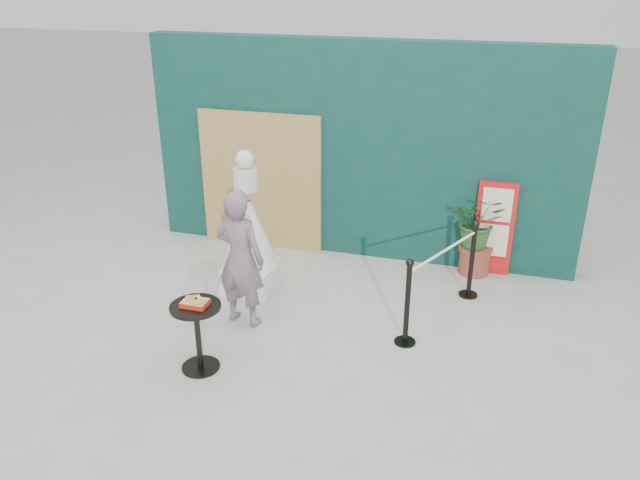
{
  "coord_description": "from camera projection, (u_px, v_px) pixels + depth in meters",
  "views": [
    {
      "loc": [
        1.82,
        -5.01,
        3.89
      ],
      "look_at": [
        0.0,
        1.2,
        1.0
      ],
      "focal_mm": 35.0,
      "sensor_mm": 36.0,
      "label": 1
    }
  ],
  "objects": [
    {
      "name": "stanchion_barrier",
      "position": [
        442.0,
        281.0,
        7.26
      ],
      "size": [
        0.84,
        1.54,
        1.03
      ],
      "color": "black",
      "rests_on": "ground"
    },
    {
      "name": "cafe_table",
      "position": [
        197.0,
        327.0,
        6.34
      ],
      "size": [
        0.52,
        0.52,
        0.75
      ],
      "color": "black",
      "rests_on": "ground"
    },
    {
      "name": "back_wall",
      "position": [
        360.0,
        152.0,
        8.59
      ],
      "size": [
        6.0,
        0.3,
        3.0
      ],
      "primitive_type": "cube",
      "color": "#0A2F2B",
      "rests_on": "ground"
    },
    {
      "name": "menu_board",
      "position": [
        494.0,
        229.0,
        8.28
      ],
      "size": [
        0.5,
        0.07,
        1.3
      ],
      "color": "red",
      "rests_on": "ground"
    },
    {
      "name": "food_basket",
      "position": [
        195.0,
        302.0,
        6.22
      ],
      "size": [
        0.26,
        0.19,
        0.11
      ],
      "color": "red",
      "rests_on": "cafe_table"
    },
    {
      "name": "ground",
      "position": [
        287.0,
        374.0,
        6.44
      ],
      "size": [
        60.0,
        60.0,
        0.0
      ],
      "primitive_type": "plane",
      "color": "#ADAAA5",
      "rests_on": "ground"
    },
    {
      "name": "planter",
      "position": [
        478.0,
        228.0,
        8.27
      ],
      "size": [
        0.67,
        0.58,
        1.14
      ],
      "color": "brown",
      "rests_on": "ground"
    },
    {
      "name": "bamboo_fence",
      "position": [
        261.0,
        182.0,
        8.97
      ],
      "size": [
        1.8,
        0.08,
        2.0
      ],
      "primitive_type": "cube",
      "color": "tan",
      "rests_on": "ground"
    },
    {
      "name": "statue",
      "position": [
        248.0,
        235.0,
        7.83
      ],
      "size": [
        0.72,
        0.72,
        1.85
      ],
      "color": "silver",
      "rests_on": "ground"
    },
    {
      "name": "woman",
      "position": [
        240.0,
        259.0,
        7.05
      ],
      "size": [
        0.65,
        0.48,
        1.64
      ],
      "primitive_type": "imported",
      "rotation": [
        0.0,
        0.0,
        2.98
      ],
      "color": "slate",
      "rests_on": "ground"
    }
  ]
}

